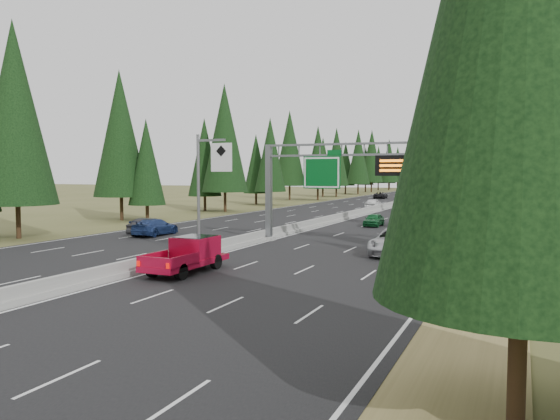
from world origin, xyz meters
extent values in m
cube|color=black|center=(0.00, 80.00, 0.04)|extent=(32.00, 260.00, 0.08)
cube|color=olive|center=(17.80, 80.00, 0.03)|extent=(3.60, 260.00, 0.06)
cube|color=#4C5025|center=(-17.80, 80.00, 0.03)|extent=(3.60, 260.00, 0.06)
cube|color=gray|center=(0.00, 80.00, 0.23)|extent=(0.70, 260.00, 0.30)
cube|color=gray|center=(0.00, 80.00, 0.63)|extent=(0.30, 260.00, 0.60)
cube|color=slate|center=(0.35, 35.00, 3.98)|extent=(0.45, 0.45, 7.80)
cube|color=gray|center=(0.35, 35.00, 0.23)|extent=(0.90, 0.90, 0.30)
cube|color=slate|center=(16.20, 35.00, 3.98)|extent=(0.45, 0.45, 7.80)
cube|color=gray|center=(16.20, 35.00, 0.23)|extent=(0.90, 0.90, 0.30)
cube|color=slate|center=(8.28, 35.00, 7.80)|extent=(15.85, 0.35, 0.16)
cube|color=slate|center=(8.28, 35.00, 6.96)|extent=(15.85, 0.35, 0.16)
cube|color=#054C19|center=(5.00, 34.75, 5.63)|extent=(3.00, 0.10, 2.50)
cube|color=silver|center=(5.00, 34.69, 5.63)|extent=(2.85, 0.02, 2.35)
cube|color=#054C19|center=(6.00, 34.75, 7.13)|extent=(1.10, 0.10, 0.45)
cube|color=black|center=(11.50, 34.70, 6.13)|extent=(4.50, 0.40, 1.50)
cube|color=orange|center=(11.50, 34.48, 6.48)|extent=(3.80, 0.02, 0.18)
cube|color=orange|center=(11.50, 34.48, 6.13)|extent=(3.80, 0.02, 0.18)
cube|color=orange|center=(11.50, 34.48, 5.78)|extent=(3.80, 0.02, 0.18)
cylinder|color=slate|center=(0.00, 25.00, 4.08)|extent=(0.20, 0.20, 8.00)
cube|color=gray|center=(0.00, 25.00, 0.18)|extent=(0.50, 0.50, 0.20)
cube|color=slate|center=(1.00, 25.00, 7.68)|extent=(2.00, 0.15, 0.15)
cube|color=silver|center=(1.80, 24.88, 6.58)|extent=(1.50, 0.06, 1.80)
cylinder|color=black|center=(19.24, 7.75, 1.42)|extent=(0.40, 0.40, 2.83)
cylinder|color=black|center=(19.36, 25.66, 0.98)|extent=(0.40, 0.40, 1.97)
cone|color=black|center=(19.36, 25.66, 7.13)|extent=(4.43, 4.43, 10.33)
cylinder|color=black|center=(19.11, 43.90, 1.49)|extent=(0.40, 0.40, 2.99)
cone|color=black|center=(19.11, 43.90, 10.83)|extent=(6.72, 6.72, 15.68)
cylinder|color=black|center=(19.86, 61.52, 1.36)|extent=(0.40, 0.40, 2.73)
cone|color=black|center=(19.86, 61.52, 9.89)|extent=(6.14, 6.14, 14.33)
cylinder|color=black|center=(20.11, 78.55, 1.06)|extent=(0.40, 0.40, 2.12)
cone|color=black|center=(20.11, 78.55, 7.67)|extent=(4.76, 4.76, 11.11)
cylinder|color=black|center=(23.88, 79.66, 1.41)|extent=(0.40, 0.40, 2.82)
cylinder|color=black|center=(19.16, 96.08, 1.27)|extent=(0.40, 0.40, 2.53)
cone|color=black|center=(19.16, 96.08, 9.18)|extent=(5.70, 5.70, 13.30)
cylinder|color=black|center=(24.93, 98.78, 1.41)|extent=(0.40, 0.40, 2.83)
cylinder|color=black|center=(20.28, 114.90, 1.38)|extent=(0.40, 0.40, 2.76)
cone|color=black|center=(20.28, 114.90, 9.99)|extent=(6.20, 6.20, 14.46)
cylinder|color=black|center=(24.79, 117.22, 0.90)|extent=(0.40, 0.40, 1.81)
cone|color=black|center=(24.79, 117.22, 6.55)|extent=(4.06, 4.06, 9.48)
cylinder|color=black|center=(19.02, 131.91, 1.06)|extent=(0.40, 0.40, 2.12)
cone|color=black|center=(19.02, 131.91, 7.70)|extent=(4.78, 4.78, 11.15)
cylinder|color=black|center=(24.27, 135.32, 1.33)|extent=(0.40, 0.40, 2.66)
cone|color=black|center=(24.27, 135.32, 9.63)|extent=(5.98, 5.98, 13.95)
cylinder|color=black|center=(20.12, 151.25, 1.19)|extent=(0.40, 0.40, 2.39)
cone|color=black|center=(20.12, 151.25, 8.66)|extent=(5.37, 5.37, 12.54)
cylinder|color=black|center=(24.02, 150.15, 1.30)|extent=(0.40, 0.40, 2.60)
cone|color=black|center=(24.02, 150.15, 9.42)|extent=(5.84, 5.84, 13.64)
cylinder|color=black|center=(19.31, 171.21, 1.17)|extent=(0.40, 0.40, 2.34)
cone|color=black|center=(19.31, 171.21, 8.50)|extent=(5.27, 5.27, 12.31)
cylinder|color=black|center=(24.78, 167.67, 1.28)|extent=(0.40, 0.40, 2.56)
cone|color=black|center=(24.78, 167.67, 9.29)|extent=(5.76, 5.76, 13.45)
cylinder|color=black|center=(19.10, 185.26, 1.43)|extent=(0.40, 0.40, 2.85)
cone|color=black|center=(19.10, 185.26, 10.35)|extent=(6.42, 6.42, 14.98)
cylinder|color=black|center=(23.74, 188.32, 0.95)|extent=(0.40, 0.40, 1.90)
cone|color=black|center=(23.74, 188.32, 6.87)|extent=(4.27, 4.27, 9.95)
cylinder|color=black|center=(-19.57, 27.67, 1.46)|extent=(0.40, 0.40, 2.93)
cone|color=black|center=(-19.57, 27.67, 10.62)|extent=(6.59, 6.59, 15.38)
cylinder|color=black|center=(-20.52, 46.20, 0.95)|extent=(0.40, 0.40, 1.90)
cone|color=black|center=(-20.52, 46.20, 6.87)|extent=(4.27, 4.27, 9.95)
cylinder|color=black|center=(-23.97, 45.85, 1.41)|extent=(0.40, 0.40, 2.82)
cone|color=black|center=(-23.97, 45.85, 10.22)|extent=(6.35, 6.35, 14.81)
cylinder|color=black|center=(-19.45, 62.47, 1.45)|extent=(0.40, 0.40, 2.91)
cone|color=black|center=(-19.45, 62.47, 10.55)|extent=(6.55, 6.55, 15.28)
cylinder|color=black|center=(-23.69, 63.90, 1.09)|extent=(0.40, 0.40, 2.19)
cone|color=black|center=(-23.69, 63.90, 7.93)|extent=(4.92, 4.92, 11.48)
cylinder|color=black|center=(-20.31, 79.49, 1.20)|extent=(0.40, 0.40, 2.40)
cone|color=black|center=(-20.31, 79.49, 8.71)|extent=(5.41, 5.41, 12.61)
cylinder|color=black|center=(-24.08, 81.64, 1.00)|extent=(0.40, 0.40, 2.00)
cone|color=black|center=(-24.08, 81.64, 7.24)|extent=(4.50, 4.50, 10.49)
cylinder|color=black|center=(-19.04, 99.79, 1.22)|extent=(0.40, 0.40, 2.43)
cone|color=black|center=(-19.04, 99.79, 8.81)|extent=(5.47, 5.47, 12.77)
cylinder|color=black|center=(-24.99, 99.03, 1.48)|extent=(0.40, 0.40, 2.95)
cone|color=black|center=(-24.99, 99.03, 10.71)|extent=(6.65, 6.65, 15.51)
cylinder|color=black|center=(-20.69, 116.94, 1.29)|extent=(0.40, 0.40, 2.58)
cone|color=black|center=(-20.69, 116.94, 9.35)|extent=(5.81, 5.81, 13.55)
cylinder|color=black|center=(-23.67, 115.91, 1.11)|extent=(0.40, 0.40, 2.23)
cone|color=black|center=(-23.67, 115.91, 8.07)|extent=(5.01, 5.01, 11.68)
cylinder|color=black|center=(-19.86, 132.47, 1.35)|extent=(0.40, 0.40, 2.69)
cone|color=black|center=(-19.86, 132.47, 9.77)|extent=(6.06, 6.06, 14.15)
cylinder|color=black|center=(-24.16, 135.43, 1.11)|extent=(0.40, 0.40, 2.22)
cone|color=black|center=(-24.16, 135.43, 8.06)|extent=(5.00, 5.00, 11.67)
cylinder|color=black|center=(-20.92, 150.28, 1.45)|extent=(0.40, 0.40, 2.89)
cone|color=black|center=(-20.92, 150.28, 10.49)|extent=(6.51, 6.51, 15.19)
cylinder|color=black|center=(-23.02, 151.49, 1.05)|extent=(0.40, 0.40, 2.11)
cone|color=black|center=(-23.02, 151.49, 7.64)|extent=(4.74, 4.74, 11.07)
cylinder|color=black|center=(-20.02, 168.62, 1.31)|extent=(0.40, 0.40, 2.62)
cone|color=black|center=(-20.02, 168.62, 9.50)|extent=(5.90, 5.90, 13.76)
cylinder|color=black|center=(-23.75, 169.95, 1.14)|extent=(0.40, 0.40, 2.29)
cone|color=black|center=(-23.75, 169.95, 8.29)|extent=(5.15, 5.15, 12.01)
cylinder|color=black|center=(-20.74, 185.20, 1.18)|extent=(0.40, 0.40, 2.37)
cone|color=black|center=(-20.74, 185.20, 8.59)|extent=(5.33, 5.33, 12.44)
cylinder|color=black|center=(-23.92, 187.01, 0.99)|extent=(0.40, 0.40, 1.99)
cone|color=black|center=(-23.92, 187.01, 7.20)|extent=(4.47, 4.47, 10.42)
imported|color=#B6B7BB|center=(11.48, 31.42, 0.96)|extent=(3.26, 6.45, 1.75)
cylinder|color=black|center=(1.44, 18.19, 0.50)|extent=(0.32, 0.85, 0.85)
cylinder|color=black|center=(3.25, 18.19, 0.50)|extent=(0.32, 0.85, 0.85)
cylinder|color=black|center=(1.44, 21.69, 0.50)|extent=(0.32, 0.85, 0.85)
cylinder|color=black|center=(3.25, 21.69, 0.50)|extent=(0.32, 0.85, 0.85)
cube|color=#A00928|center=(2.34, 19.99, 0.66)|extent=(2.12, 5.95, 0.32)
cube|color=#A00928|center=(2.34, 20.95, 1.41)|extent=(2.02, 2.34, 1.17)
cube|color=black|center=(2.34, 20.95, 1.73)|extent=(1.80, 2.02, 0.58)
cube|color=#A00928|center=(1.33, 18.40, 1.04)|extent=(0.11, 2.55, 0.64)
cube|color=#A00928|center=(3.35, 18.40, 1.04)|extent=(0.11, 2.55, 0.64)
cube|color=#A00928|center=(2.34, 17.12, 1.04)|extent=(2.12, 0.11, 0.64)
imported|color=#145829|center=(5.25, 50.13, 0.76)|extent=(1.63, 3.98, 1.35)
imported|color=#5C170D|center=(14.50, 58.04, 0.87)|extent=(1.81, 4.86, 1.59)
imported|color=black|center=(10.34, 93.76, 0.81)|extent=(2.40, 5.15, 1.45)
imported|color=white|center=(6.71, 105.98, 0.75)|extent=(2.24, 4.84, 1.34)
imported|color=black|center=(4.96, 138.91, 0.76)|extent=(1.64, 4.01, 1.36)
imported|color=black|center=(-10.94, 34.11, 0.84)|extent=(1.72, 4.64, 1.52)
imported|color=navy|center=(-10.34, 34.11, 0.83)|extent=(2.32, 5.24, 1.50)
imported|color=white|center=(-1.50, 76.55, 0.88)|extent=(1.95, 4.74, 1.61)
imported|color=black|center=(-8.70, 110.95, 0.82)|extent=(2.88, 5.49, 1.47)
camera|label=1|loc=(19.24, -5.18, 5.60)|focal=35.00mm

